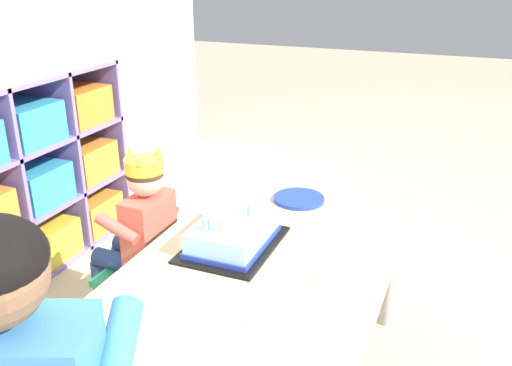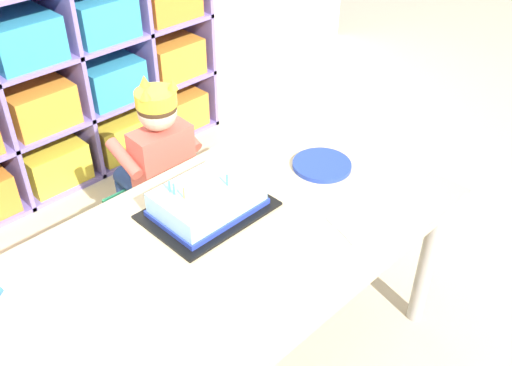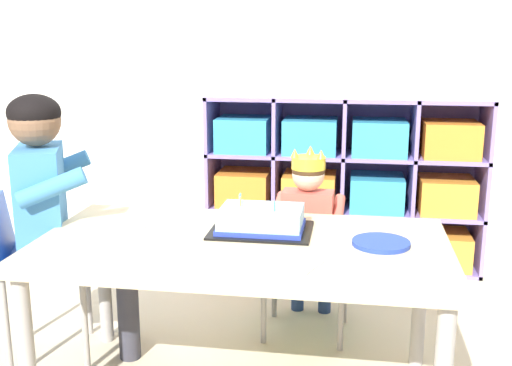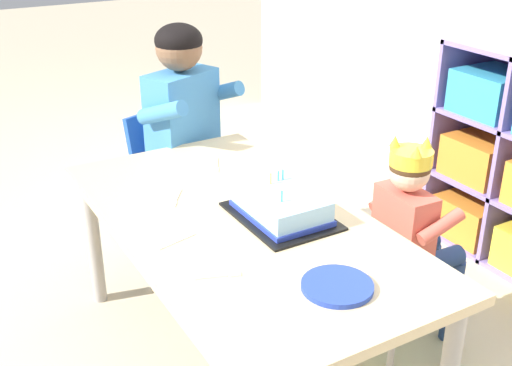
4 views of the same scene
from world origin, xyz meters
name	(u,v)px [view 2 (image 2 of 4)]	position (x,y,z in m)	size (l,w,h in m)	color
storage_cubby_shelf	(70,86)	(0.31, 1.40, 0.43)	(1.49, 0.35, 0.93)	#7F6BB2
activity_table	(224,255)	(0.00, 0.00, 0.51)	(1.38, 0.74, 0.57)	#D1B789
classroom_chair_blue	(176,203)	(0.18, 0.46, 0.34)	(0.39, 0.35, 0.56)	#238451
child_with_crown	(156,156)	(0.19, 0.56, 0.50)	(0.30, 0.31, 0.81)	#D15647
birthday_cake_on_tray	(207,201)	(0.05, 0.12, 0.61)	(0.35, 0.26, 0.12)	black
paper_plate_stack	(322,165)	(0.46, 0.03, 0.58)	(0.19, 0.19, 0.01)	#233DA3
paper_napkin_square	(280,291)	(-0.03, -0.25, 0.58)	(0.13, 0.13, 0.00)	white
fork_by_napkin	(340,229)	(0.26, -0.20, 0.58)	(0.06, 0.12, 0.00)	white
fork_scattered_mid_table	(62,294)	(-0.42, 0.13, 0.58)	(0.12, 0.08, 0.00)	white
fork_near_cake_tray	(184,307)	(-0.23, -0.12, 0.58)	(0.12, 0.09, 0.00)	white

